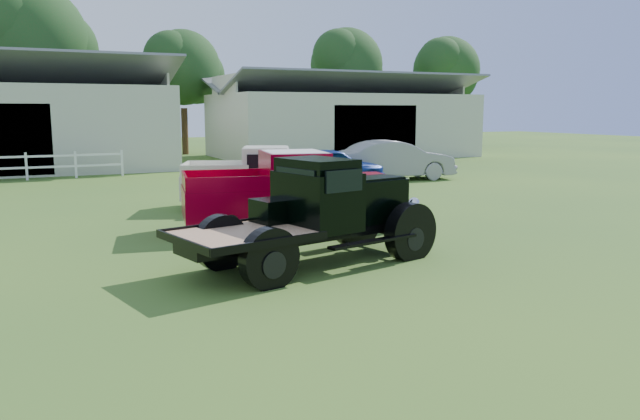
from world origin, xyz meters
name	(u,v)px	position (x,y,z in m)	size (l,w,h in m)	color
ground	(338,277)	(0.00, 0.00, 0.00)	(120.00, 120.00, 0.00)	#365C24
shed_right	(342,116)	(14.00, 27.00, 2.60)	(16.80, 9.20, 5.20)	#BABCA3
tree_b	(36,66)	(-4.00, 34.00, 5.75)	(6.90, 6.90, 11.50)	#154718
tree_c	(183,88)	(5.00, 33.00, 4.50)	(5.40, 5.40, 9.00)	#154718
tree_d	(346,84)	(18.00, 34.00, 5.00)	(6.00, 6.00, 10.00)	#154718
tree_e	(446,88)	(26.00, 32.00, 4.75)	(5.70, 5.70, 9.50)	#154718
vintage_flatbed	(313,212)	(-0.03, 1.04, 1.04)	(5.27, 2.09, 2.09)	black
red_pickup	(290,190)	(0.98, 4.61, 1.01)	(5.52, 2.12, 2.01)	maroon
white_pickup	(263,178)	(1.58, 8.23, 0.93)	(5.05, 1.96, 1.86)	beige
misc_car_blue	(328,167)	(5.76, 12.19, 0.80)	(1.88, 4.67, 1.59)	navy
misc_car_grey	(395,160)	(9.56, 13.35, 0.85)	(1.80, 5.17, 1.70)	gray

